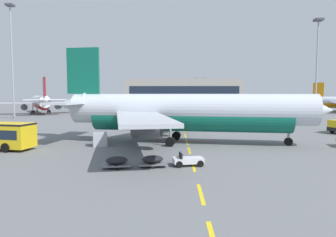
# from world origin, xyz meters

# --- Properties ---
(ground) EXTENTS (400.00, 400.00, 0.00)m
(ground) POSITION_xyz_m (40.00, 40.00, 0.00)
(ground) COLOR slate
(apron_paint_markings) EXTENTS (8.00, 97.26, 0.01)m
(apron_paint_markings) POSITION_xyz_m (18.00, 37.81, 0.00)
(apron_paint_markings) COLOR yellow
(apron_paint_markings) RESTS_ON ground
(airliner_foreground) EXTENTS (34.79, 34.27, 12.20)m
(airliner_foreground) POSITION_xyz_m (17.66, 20.77, 3.95)
(airliner_foreground) COLOR silver
(airliner_foreground) RESTS_ON ground
(airliner_far_center) EXTENTS (27.92, 29.62, 10.99)m
(airliner_far_center) POSITION_xyz_m (-26.70, 79.89, 3.56)
(airliner_far_center) COLOR white
(airliner_far_center) RESTS_ON ground
(baggage_train) EXTENTS (8.72, 2.96, 1.14)m
(baggage_train) POSITION_xyz_m (14.53, 8.11, 0.52)
(baggage_train) COLOR silver
(baggage_train) RESTS_ON ground
(uld_cargo_container) EXTENTS (1.97, 1.94, 1.60)m
(uld_cargo_container) POSITION_xyz_m (7.52, 18.29, 0.80)
(uld_cargo_container) COLOR #B7BCC6
(uld_cargo_container) RESTS_ON ground
(apron_light_mast_near) EXTENTS (1.80, 1.80, 28.11)m
(apron_light_mast_near) POSITION_xyz_m (-23.90, 58.40, 17.23)
(apron_light_mast_near) COLOR slate
(apron_light_mast_near) RESTS_ON ground
(apron_light_mast_far) EXTENTS (1.80, 1.80, 23.12)m
(apron_light_mast_far) POSITION_xyz_m (48.90, 53.59, 14.51)
(apron_light_mast_far) COLOR slate
(apron_light_mast_far) RESTS_ON ground
(terminal_satellite) EXTENTS (65.22, 24.83, 15.90)m
(terminal_satellite) POSITION_xyz_m (21.83, 162.24, 7.17)
(terminal_satellite) COLOR #9E998E
(terminal_satellite) RESTS_ON ground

